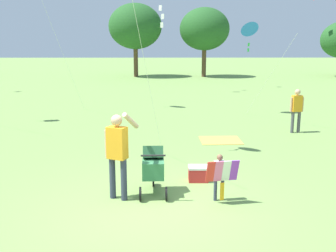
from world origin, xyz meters
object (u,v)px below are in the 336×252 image
object	(u,v)px
kite_orange_delta	(250,30)
person_sitting_far	(297,107)
stroller	(153,165)
cooler_box	(198,174)
person_adult_flyer	(118,149)
picnic_blanket	(221,140)
child_with_butterfly_kite	(220,173)

from	to	relation	value
kite_orange_delta	person_sitting_far	size ratio (longest dim) A/B	2.57
stroller	person_sitting_far	distance (m)	7.27
person_sitting_far	cooler_box	bearing A→B (deg)	-127.94
person_adult_flyer	stroller	world-z (taller)	person_adult_flyer
kite_orange_delta	cooler_box	distance (m)	9.38
kite_orange_delta	picnic_blanket	distance (m)	6.06
child_with_butterfly_kite	person_adult_flyer	xyz separation A→B (m)	(-2.02, 0.13, 0.46)
person_adult_flyer	person_sitting_far	bearing A→B (deg)	46.98
stroller	person_adult_flyer	bearing A→B (deg)	-156.26
person_adult_flyer	cooler_box	size ratio (longest dim) A/B	4.04
person_sitting_far	cooler_box	size ratio (longest dim) A/B	3.34
person_adult_flyer	child_with_butterfly_kite	bearing A→B (deg)	-3.73
picnic_blanket	cooler_box	bearing A→B (deg)	-105.33
person_sitting_far	picnic_blanket	world-z (taller)	person_sitting_far
child_with_butterfly_kite	person_sitting_far	distance (m)	6.86
picnic_blanket	cooler_box	xyz separation A→B (m)	(-1.02, -3.70, 0.17)
child_with_butterfly_kite	person_adult_flyer	bearing A→B (deg)	176.27
kite_orange_delta	person_sitting_far	distance (m)	4.52
stroller	picnic_blanket	bearing A→B (deg)	65.51
person_adult_flyer	stroller	distance (m)	0.87
child_with_butterfly_kite	stroller	distance (m)	1.40
picnic_blanket	stroller	bearing A→B (deg)	-114.49
cooler_box	person_adult_flyer	bearing A→B (deg)	-148.74
child_with_butterfly_kite	picnic_blanket	distance (m)	4.95
stroller	cooler_box	xyz separation A→B (m)	(1.00, 0.72, -0.43)
person_adult_flyer	picnic_blanket	xyz separation A→B (m)	(2.71, 4.73, -1.04)
person_sitting_far	picnic_blanket	bearing A→B (deg)	-158.28
stroller	person_sitting_far	bearing A→B (deg)	49.34
child_with_butterfly_kite	kite_orange_delta	xyz separation A→B (m)	(2.42, 9.49, 2.93)
kite_orange_delta	stroller	bearing A→B (deg)	-112.52
child_with_butterfly_kite	picnic_blanket	world-z (taller)	child_with_butterfly_kite
child_with_butterfly_kite	kite_orange_delta	world-z (taller)	kite_orange_delta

